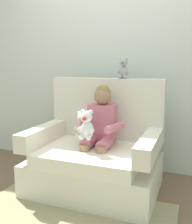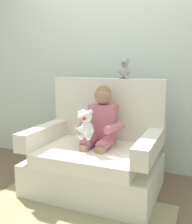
% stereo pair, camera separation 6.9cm
% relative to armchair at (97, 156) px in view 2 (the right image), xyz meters
% --- Properties ---
extents(ground_plane, '(8.00, 8.00, 0.00)m').
position_rel_armchair_xyz_m(ground_plane, '(0.00, -0.06, -0.33)').
color(ground_plane, brown).
extents(back_wall, '(6.00, 0.10, 2.60)m').
position_rel_armchair_xyz_m(back_wall, '(0.00, 0.68, 0.97)').
color(back_wall, silver).
rests_on(back_wall, ground).
extents(armchair, '(1.20, 0.87, 1.07)m').
position_rel_armchair_xyz_m(armchair, '(0.00, 0.00, 0.00)').
color(armchair, silver).
rests_on(armchair, ground).
extents(seated_child, '(0.45, 0.39, 0.82)m').
position_rel_armchair_xyz_m(seated_child, '(0.04, 0.01, 0.32)').
color(seated_child, '#C66B7F').
rests_on(seated_child, armchair).
extents(plush_white, '(0.16, 0.13, 0.27)m').
position_rel_armchair_xyz_m(plush_white, '(-0.03, -0.18, 0.34)').
color(plush_white, white).
rests_on(plush_white, armchair).
extents(plush_cream, '(0.14, 0.12, 0.24)m').
position_rel_armchair_xyz_m(plush_cream, '(-0.09, -0.12, 0.33)').
color(plush_cream, silver).
rests_on(plush_cream, armchair).
extents(plush_grey_on_backrest, '(0.13, 0.10, 0.21)m').
position_rel_armchair_xyz_m(plush_grey_on_backrest, '(0.18, 0.30, 0.84)').
color(plush_grey_on_backrest, '#9E9EA3').
rests_on(plush_grey_on_backrest, armchair).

